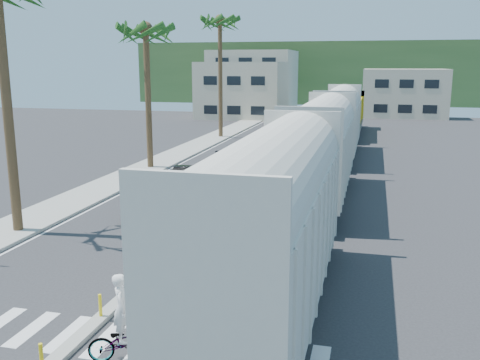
{
  "coord_description": "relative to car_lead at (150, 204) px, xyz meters",
  "views": [
    {
      "loc": [
        7.76,
        -14.54,
        7.63
      ],
      "look_at": [
        1.44,
        10.73,
        2.0
      ],
      "focal_mm": 40.0,
      "sensor_mm": 36.0,
      "label": 1
    }
  ],
  "objects": [
    {
      "name": "rails",
      "position": [
        8.08,
        18.08,
        -0.63
      ],
      "size": [
        1.56,
        100.0,
        0.06
      ],
      "color": "black",
      "rests_on": "ground"
    },
    {
      "name": "cyclist",
      "position": [
        4.83,
        -12.76,
        0.09
      ],
      "size": [
        2.12,
        2.52,
        2.4
      ],
      "rotation": [
        0.0,
        0.0,
        1.96
      ],
      "color": "#9EA0A5",
      "rests_on": "ground"
    },
    {
      "name": "lane_markings",
      "position": [
        0.93,
        15.08,
        -0.66
      ],
      "size": [
        9.42,
        90.0,
        0.01
      ],
      "color": "silver",
      "rests_on": "ground"
    },
    {
      "name": "palm_trees",
      "position": [
        -5.02,
        12.78,
        10.14
      ],
      "size": [
        3.5,
        37.2,
        13.75
      ],
      "color": "brown",
      "rests_on": "ground"
    },
    {
      "name": "freight_train",
      "position": [
        8.08,
        11.07,
        2.24
      ],
      "size": [
        3.0,
        60.94,
        5.85
      ],
      "color": "beige",
      "rests_on": "ground"
    },
    {
      "name": "car_third",
      "position": [
        0.1,
        12.05,
        -0.03
      ],
      "size": [
        2.04,
        4.46,
        1.26
      ],
      "primitive_type": "imported",
      "rotation": [
        0.0,
        0.0,
        0.03
      ],
      "color": "black",
      "rests_on": "ground"
    },
    {
      "name": "car_lead",
      "position": [
        0.0,
        0.0,
        0.0
      ],
      "size": [
        1.84,
        4.0,
        1.33
      ],
      "primitive_type": "imported",
      "rotation": [
        0.0,
        0.0,
        -0.03
      ],
      "color": "black",
      "rests_on": "ground"
    },
    {
      "name": "hillside",
      "position": [
        3.08,
        90.08,
        5.34
      ],
      "size": [
        80.0,
        20.0,
        12.0
      ],
      "primitive_type": "cube",
      "color": "#385628",
      "rests_on": "ground"
    },
    {
      "name": "car_rear",
      "position": [
        -0.21,
        16.84,
        -0.08
      ],
      "size": [
        2.42,
        4.44,
        1.17
      ],
      "primitive_type": "imported",
      "rotation": [
        0.0,
        0.0,
        0.06
      ],
      "color": "#A3A5A8",
      "rests_on": "ground"
    },
    {
      "name": "crosswalk",
      "position": [
        3.08,
        -11.92,
        -0.66
      ],
      "size": [
        14.0,
        2.2,
        0.01
      ],
      "primitive_type": "cube",
      "color": "silver",
      "rests_on": "ground"
    },
    {
      "name": "buildings",
      "position": [
        -3.33,
        61.74,
        3.7
      ],
      "size": [
        38.0,
        27.0,
        10.0
      ],
      "color": "#BAAD94",
      "rests_on": "ground"
    },
    {
      "name": "median",
      "position": [
        3.08,
        10.04,
        -0.58
      ],
      "size": [
        0.45,
        60.0,
        0.85
      ],
      "color": "gray",
      "rests_on": "ground"
    },
    {
      "name": "car_second",
      "position": [
        -0.39,
        6.28,
        0.04
      ],
      "size": [
        2.26,
        4.53,
        1.4
      ],
      "primitive_type": "imported",
      "rotation": [
        0.0,
        0.0,
        0.09
      ],
      "color": "black",
      "rests_on": "ground"
    },
    {
      "name": "ground",
      "position": [
        3.08,
        -9.92,
        -0.66
      ],
      "size": [
        140.0,
        140.0,
        0.0
      ],
      "primitive_type": "plane",
      "color": "#28282B",
      "rests_on": "ground"
    },
    {
      "name": "sidewalk",
      "position": [
        -5.42,
        15.08,
        -0.59
      ],
      "size": [
        3.0,
        90.0,
        0.15
      ],
      "primitive_type": "cube",
      "color": "gray",
      "rests_on": "ground"
    }
  ]
}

